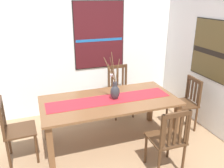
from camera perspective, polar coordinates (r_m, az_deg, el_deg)
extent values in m
cube|color=#A37F5B|center=(3.52, 1.31, -18.59)|extent=(6.40, 6.40, 0.03)
cube|color=white|center=(4.59, -6.80, 9.74)|extent=(6.40, 0.12, 2.70)
cube|color=brown|center=(3.54, -0.64, -4.08)|extent=(2.04, 1.00, 0.03)
cube|color=brown|center=(3.22, -14.71, -15.30)|extent=(0.08, 0.08, 0.71)
cube|color=brown|center=(3.77, 15.38, -9.64)|extent=(0.08, 0.08, 0.71)
cube|color=brown|center=(3.93, -15.87, -8.34)|extent=(0.08, 0.08, 0.71)
cube|color=brown|center=(4.40, 9.33, -4.59)|extent=(0.08, 0.08, 0.71)
cube|color=#B7232D|center=(3.53, -0.64, -3.78)|extent=(1.88, 0.36, 0.01)
ellipsoid|color=#333338|center=(3.50, 0.74, -2.03)|extent=(0.14, 0.12, 0.23)
cylinder|color=#333338|center=(3.45, 0.75, 0.01)|extent=(0.07, 0.07, 0.06)
cylinder|color=brown|center=(3.36, 0.14, 3.44)|extent=(0.09, 0.03, 0.39)
cylinder|color=brown|center=(3.42, 1.30, 3.29)|extent=(0.09, 0.05, 0.34)
cylinder|color=brown|center=(3.32, 0.33, 4.00)|extent=(0.09, 0.08, 0.47)
cylinder|color=brown|center=(3.37, -0.60, 3.43)|extent=(0.17, 0.05, 0.38)
cylinder|color=brown|center=(3.34, -0.10, 2.61)|extent=(0.14, 0.08, 0.31)
sphere|color=silver|center=(3.39, -0.06, 2.17)|extent=(0.05, 0.05, 0.05)
cube|color=#4C301C|center=(3.21, 12.89, -12.86)|extent=(0.42, 0.42, 0.03)
cylinder|color=#4C301C|center=(3.40, 8.24, -15.35)|extent=(0.04, 0.04, 0.45)
cylinder|color=#4C301C|center=(3.55, 13.60, -13.97)|extent=(0.04, 0.04, 0.45)
cylinder|color=#4C301C|center=(3.15, 11.34, -18.89)|extent=(0.04, 0.04, 0.45)
cylinder|color=#4C301C|center=(3.32, 17.00, -17.15)|extent=(0.04, 0.04, 0.45)
cube|color=#4C301C|center=(2.86, 12.13, -11.48)|extent=(0.04, 0.04, 0.47)
cube|color=#4C301C|center=(3.04, 18.07, -9.99)|extent=(0.04, 0.04, 0.47)
cube|color=#4C301C|center=(2.85, 15.58, -7.24)|extent=(0.38, 0.03, 0.06)
cube|color=#4C301C|center=(2.88, 12.60, -11.62)|extent=(0.04, 0.02, 0.38)
cube|color=#4C301C|center=(2.92, 13.90, -11.30)|extent=(0.04, 0.02, 0.38)
cube|color=#4C301C|center=(2.96, 15.17, -10.98)|extent=(0.04, 0.02, 0.38)
cube|color=#4C301C|center=(3.00, 16.41, -10.66)|extent=(0.04, 0.02, 0.38)
cube|color=#4C301C|center=(3.04, 17.60, -10.35)|extent=(0.04, 0.02, 0.38)
cube|color=#4C301C|center=(3.55, -21.49, -10.41)|extent=(0.44, 0.44, 0.03)
cylinder|color=#4C301C|center=(3.82, -18.35, -11.81)|extent=(0.04, 0.04, 0.45)
cylinder|color=#4C301C|center=(3.52, -17.88, -14.83)|extent=(0.04, 0.04, 0.45)
cylinder|color=#4C301C|center=(3.83, -23.82, -12.49)|extent=(0.04, 0.04, 0.45)
cylinder|color=#4C301C|center=(3.53, -23.89, -15.55)|extent=(0.04, 0.04, 0.45)
cube|color=#4C301C|center=(3.61, -25.09, -5.98)|extent=(0.04, 0.04, 0.47)
cube|color=#4C301C|center=(3.29, -25.30, -8.65)|extent=(0.04, 0.04, 0.47)
cube|color=#4C301C|center=(3.36, -25.71, -4.16)|extent=(0.05, 0.38, 0.06)
cube|color=#4C301C|center=(3.55, -25.08, -6.65)|extent=(0.02, 0.04, 0.38)
cube|color=#4C301C|center=(3.45, -25.15, -7.47)|extent=(0.02, 0.04, 0.38)
cube|color=#4C301C|center=(3.35, -25.22, -8.35)|extent=(0.02, 0.04, 0.38)
cube|color=#4C301C|center=(4.23, 16.76, -4.64)|extent=(0.44, 0.44, 0.03)
cylinder|color=#4C301C|center=(4.11, 15.59, -9.02)|extent=(0.04, 0.04, 0.45)
cylinder|color=#4C301C|center=(4.38, 13.19, -6.84)|extent=(0.04, 0.04, 0.45)
cylinder|color=#4C301C|center=(4.30, 19.75, -8.16)|extent=(0.04, 0.04, 0.45)
cylinder|color=#4C301C|center=(4.56, 17.20, -6.14)|extent=(0.04, 0.04, 0.45)
cube|color=#4C301C|center=(4.11, 20.65, -2.34)|extent=(0.04, 0.04, 0.44)
cube|color=#4C301C|center=(4.38, 17.95, -0.59)|extent=(0.04, 0.04, 0.44)
cube|color=#4C301C|center=(4.18, 19.56, 0.97)|extent=(0.05, 0.38, 0.06)
cube|color=#4C301C|center=(4.14, 20.29, -2.31)|extent=(0.02, 0.04, 0.35)
cube|color=#4C301C|center=(4.21, 19.58, -1.85)|extent=(0.02, 0.04, 0.35)
cube|color=#4C301C|center=(4.28, 18.90, -1.41)|extent=(0.02, 0.04, 0.35)
cube|color=#4C301C|center=(4.35, 18.24, -0.98)|extent=(0.02, 0.04, 0.35)
cube|color=#4C301C|center=(4.50, 2.24, -2.15)|extent=(0.43, 0.43, 0.03)
cylinder|color=#4C301C|center=(4.52, 5.21, -5.45)|extent=(0.04, 0.04, 0.45)
cylinder|color=#4C301C|center=(4.39, 0.96, -6.22)|extent=(0.04, 0.04, 0.45)
cylinder|color=#4C301C|center=(4.81, 3.32, -3.70)|extent=(0.04, 0.04, 0.45)
cylinder|color=#4C301C|center=(4.69, -0.70, -4.36)|extent=(0.04, 0.04, 0.45)
cube|color=#4C301C|center=(4.64, 3.39, 1.94)|extent=(0.04, 0.04, 0.49)
cube|color=#4C301C|center=(4.51, -0.78, 1.41)|extent=(0.04, 0.04, 0.49)
cube|color=#4C301C|center=(4.50, 1.36, 4.26)|extent=(0.38, 0.05, 0.06)
cube|color=#4C301C|center=(4.62, 2.64, 1.67)|extent=(0.04, 0.02, 0.40)
cube|color=#4C301C|center=(4.58, 1.34, 1.50)|extent=(0.04, 0.02, 0.40)
cube|color=#4C301C|center=(4.53, 0.01, 1.33)|extent=(0.04, 0.02, 0.40)
cube|color=black|center=(4.58, -3.16, 11.76)|extent=(0.99, 0.04, 1.27)
cube|color=#471419|center=(4.55, -3.08, 11.72)|extent=(0.96, 0.01, 1.24)
cube|color=#1E60A8|center=(4.56, -3.04, 10.66)|extent=(0.93, 0.00, 0.05)
cube|color=black|center=(4.13, 23.61, 7.52)|extent=(0.04, 0.98, 0.97)
cube|color=brown|center=(4.11, 23.38, 7.51)|extent=(0.01, 0.95, 0.94)
cube|color=black|center=(4.12, 23.25, 6.95)|extent=(0.00, 0.92, 0.09)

